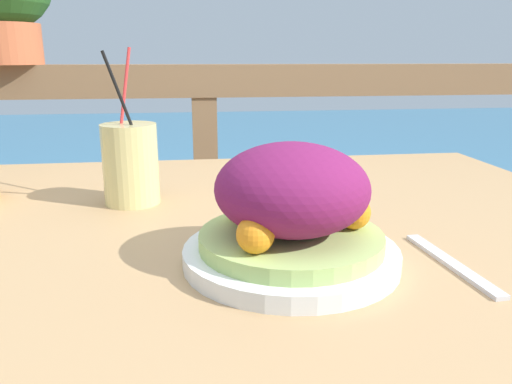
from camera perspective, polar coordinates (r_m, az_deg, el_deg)
patio_table at (r=0.79m, az=-3.85°, el=-9.13°), size 1.24×0.87×0.75m
railing_fence at (r=1.48m, az=-5.83°, el=5.24°), size 2.80×0.08×0.97m
sea_backdrop at (r=4.04m, az=-6.84°, el=3.54°), size 12.00×4.00×0.35m
salad_plate at (r=0.57m, az=4.04°, el=-2.39°), size 0.25×0.25×0.14m
drink_glass at (r=0.83m, az=-14.14°, el=3.16°), size 0.09×0.09×0.25m
fork at (r=0.63m, az=21.39°, el=-7.58°), size 0.03×0.18×0.00m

